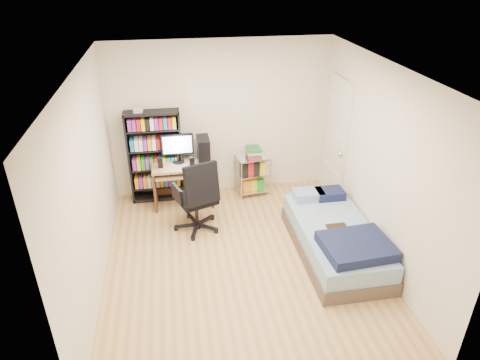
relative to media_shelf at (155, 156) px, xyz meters
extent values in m
cube|color=tan|center=(1.07, -1.84, -0.79)|extent=(3.50, 4.00, 0.04)
cube|color=silver|center=(1.07, -1.84, 1.75)|extent=(3.50, 4.00, 0.04)
cube|color=silver|center=(1.07, 0.18, 0.48)|extent=(3.50, 0.04, 2.50)
cube|color=silver|center=(1.07, -3.86, 0.48)|extent=(3.50, 0.04, 2.50)
cube|color=silver|center=(-0.70, -1.84, 0.48)|extent=(0.04, 4.00, 2.50)
cube|color=silver|center=(2.84, -1.84, 0.48)|extent=(0.04, 4.00, 2.50)
cube|color=black|center=(0.00, 0.00, -0.02)|extent=(0.84, 0.28, 1.49)
cube|color=black|center=(0.00, 0.00, -0.53)|extent=(0.78, 0.26, 0.02)
cube|color=red|center=(0.00, -0.01, -0.43)|extent=(0.73, 0.22, 0.18)
cube|color=black|center=(0.00, 0.00, -0.21)|extent=(0.78, 0.26, 0.02)
cube|color=#1970B5|center=(0.00, -0.01, -0.10)|extent=(0.73, 0.22, 0.18)
cube|color=black|center=(0.00, 0.00, 0.12)|extent=(0.78, 0.26, 0.02)
cube|color=yellow|center=(0.00, -0.01, 0.23)|extent=(0.73, 0.22, 0.18)
cube|color=black|center=(0.00, 0.00, 0.44)|extent=(0.78, 0.26, 0.02)
cube|color=#209422|center=(0.00, -0.01, 0.55)|extent=(0.73, 0.22, 0.18)
cube|color=silver|center=(-0.19, 0.00, 0.75)|extent=(0.13, 0.12, 0.06)
cube|color=tan|center=(0.40, -0.24, -0.09)|extent=(0.92, 0.51, 0.04)
cube|color=#35261D|center=(-0.04, -0.24, -0.44)|extent=(0.04, 0.51, 0.65)
cube|color=#35261D|center=(0.84, -0.24, -0.44)|extent=(0.04, 0.51, 0.65)
cube|color=#35261D|center=(0.40, 0.00, -0.42)|extent=(0.88, 0.03, 0.60)
cube|color=tan|center=(0.40, -0.31, -0.19)|extent=(0.83, 0.41, 0.02)
cube|color=black|center=(0.40, -0.33, -0.16)|extent=(0.40, 0.14, 0.02)
cube|color=black|center=(0.35, -0.14, 0.23)|extent=(0.50, 0.05, 0.33)
cube|color=#CBE0FE|center=(0.35, -0.16, 0.23)|extent=(0.44, 0.01, 0.28)
cube|color=black|center=(0.75, -0.19, 0.13)|extent=(0.18, 0.39, 0.40)
cube|color=black|center=(0.08, -0.28, 0.00)|extent=(0.07, 0.07, 0.16)
cube|color=black|center=(0.56, -0.33, 0.00)|extent=(0.07, 0.07, 0.16)
cylinder|color=black|center=(0.55, -0.99, -0.48)|extent=(0.05, 0.05, 0.40)
cube|color=black|center=(0.55, -0.99, -0.26)|extent=(0.64, 0.64, 0.08)
cube|color=black|center=(0.63, -1.20, 0.07)|extent=(0.50, 0.31, 0.58)
cube|color=black|center=(0.30, -1.08, -0.12)|extent=(0.15, 0.31, 0.23)
cube|color=black|center=(0.81, -0.90, -0.12)|extent=(0.15, 0.31, 0.23)
cylinder|color=silver|center=(1.33, -0.33, -0.42)|extent=(0.02, 0.02, 0.68)
cylinder|color=silver|center=(1.82, -0.26, -0.42)|extent=(0.02, 0.02, 0.68)
cylinder|color=silver|center=(1.28, 0.02, -0.42)|extent=(0.02, 0.02, 0.68)
cylinder|color=silver|center=(1.77, 0.09, -0.42)|extent=(0.02, 0.02, 0.68)
cube|color=silver|center=(1.55, -0.12, -0.67)|extent=(0.54, 0.42, 0.02)
cube|color=silver|center=(1.55, -0.12, -0.38)|extent=(0.54, 0.42, 0.02)
cube|color=silver|center=(1.55, -0.12, -0.09)|extent=(0.54, 0.42, 0.02)
cube|color=#B2192A|center=(1.55, -0.12, 0.00)|extent=(0.25, 0.30, 0.16)
cube|color=brown|center=(2.32, -1.89, -0.67)|extent=(0.95, 1.91, 0.19)
cube|color=#8CB0D0|center=(2.32, -1.89, -0.46)|extent=(0.92, 1.87, 0.23)
cube|color=#131A3D|center=(2.37, -2.41, -0.29)|extent=(0.86, 0.72, 0.13)
cube|color=#A2C1E6|center=(2.18, -1.12, -0.28)|extent=(0.43, 0.29, 0.12)
cube|color=#131A3D|center=(2.49, -1.14, -0.28)|extent=(0.40, 0.29, 0.12)
cube|color=#3A2412|center=(2.32, -1.93, -0.34)|extent=(0.27, 0.21, 0.02)
cube|color=silver|center=(2.79, -0.49, 0.23)|extent=(0.05, 0.80, 2.00)
sphere|color=silver|center=(2.74, -0.81, 0.18)|extent=(0.08, 0.08, 0.08)
camera|label=1|loc=(0.31, -6.28, 2.80)|focal=32.00mm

